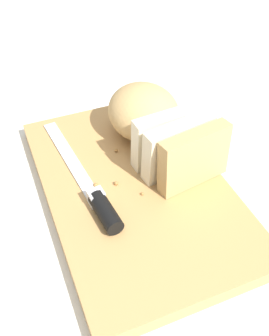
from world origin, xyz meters
TOP-DOWN VIEW (x-y plane):
  - ground_plane at (0.00, 0.00)m, footprint 3.00×3.00m
  - cutting_board at (0.00, 0.00)m, footprint 0.43×0.27m
  - bread_loaf at (-0.07, 0.07)m, footprint 0.23×0.14m
  - bread_knife at (0.02, -0.07)m, footprint 0.28×0.04m
  - crumb_near_knife at (-0.01, -0.03)m, footprint 0.01×0.01m
  - crumb_near_loaf at (0.03, -0.00)m, footprint 0.00×0.00m
  - crumb_stray_left at (-0.08, -0.00)m, footprint 0.01×0.01m
  - crumb_stray_right at (-0.01, -0.06)m, footprint 0.01×0.01m

SIDE VIEW (x-z plane):
  - ground_plane at x=0.00m, z-range 0.00..0.00m
  - cutting_board at x=0.00m, z-range 0.00..0.03m
  - crumb_near_loaf at x=0.03m, z-range 0.03..0.03m
  - crumb_stray_left at x=-0.08m, z-range 0.03..0.03m
  - crumb_near_knife at x=-0.01m, z-range 0.03..0.03m
  - crumb_stray_right at x=-0.01m, z-range 0.03..0.03m
  - bread_knife at x=0.02m, z-range 0.02..0.05m
  - bread_loaf at x=-0.07m, z-range 0.03..0.12m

